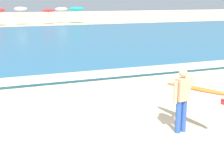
% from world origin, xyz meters
% --- Properties ---
extents(ground_plane, '(160.00, 160.00, 0.00)m').
position_xyz_m(ground_plane, '(0.00, 0.00, 0.00)').
color(ground_plane, beige).
extents(sea, '(120.00, 28.00, 0.14)m').
position_xyz_m(sea, '(0.00, 18.98, 0.07)').
color(sea, teal).
rests_on(sea, ground).
extents(surf_foam, '(120.00, 1.45, 0.01)m').
position_xyz_m(surf_foam, '(0.00, 5.58, 0.15)').
color(surf_foam, white).
rests_on(surf_foam, sea).
extents(surfer_with_board, '(1.10, 2.39, 1.73)m').
position_xyz_m(surfer_with_board, '(1.43, -0.94, 1.02)').
color(surfer_with_board, '#284CA3').
rests_on(surfer_with_board, ground).
extents(beach_umbrella_5, '(1.71, 1.73, 2.43)m').
position_xyz_m(beach_umbrella_5, '(0.59, 36.93, 2.15)').
color(beach_umbrella_5, beige).
rests_on(beach_umbrella_5, ground).
extents(beach_umbrella_6, '(1.82, 1.85, 2.15)m').
position_xyz_m(beach_umbrella_6, '(4.17, 36.37, 1.89)').
color(beach_umbrella_6, beige).
rests_on(beach_umbrella_6, ground).
extents(beach_umbrella_7, '(1.79, 1.82, 2.29)m').
position_xyz_m(beach_umbrella_7, '(6.47, 38.84, 2.00)').
color(beach_umbrella_7, beige).
rests_on(beach_umbrella_7, ground).
extents(beach_umbrella_8, '(2.25, 2.26, 2.36)m').
position_xyz_m(beach_umbrella_8, '(8.28, 37.07, 2.04)').
color(beach_umbrella_8, beige).
rests_on(beach_umbrella_8, ground).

